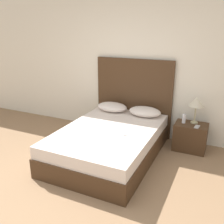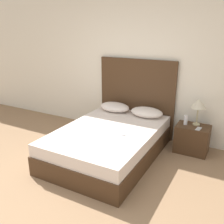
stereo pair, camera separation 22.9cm
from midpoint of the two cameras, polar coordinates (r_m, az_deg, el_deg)
ground_plane at (r=3.30m, az=-16.93°, el=-20.09°), size 16.00×16.00×0.00m
wall_back at (r=4.84m, az=2.39°, el=10.76°), size 10.00×0.06×2.70m
bed at (r=4.10m, az=-2.24°, el=-7.03°), size 1.44×2.11×0.49m
headboard at (r=4.85m, az=3.54°, el=3.36°), size 1.51×0.05×1.48m
pillow_left at (r=4.79m, az=-1.32°, el=1.15°), size 0.59×0.38×0.17m
pillow_right at (r=4.55m, az=6.08°, el=0.07°), size 0.59×0.38×0.17m
phone_on_bed at (r=3.80m, az=0.73°, el=-4.99°), size 0.16×0.14×0.01m
nightstand at (r=4.49m, az=16.05°, el=-5.50°), size 0.54×0.39×0.47m
table_lamp at (r=4.35m, az=17.30°, el=2.06°), size 0.25×0.25×0.46m
phone_on_nightstand at (r=4.29m, az=17.41°, el=-3.25°), size 0.09×0.16×0.01m
toiletry_bottle at (r=4.39m, az=14.70°, el=-1.46°), size 0.06×0.06×0.16m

